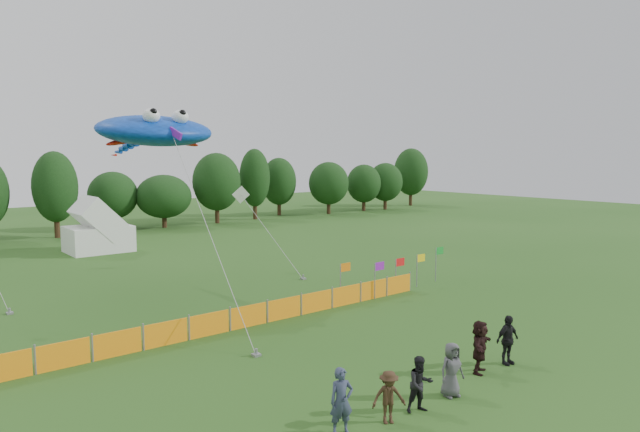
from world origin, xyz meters
TOP-DOWN VIEW (x-y plane):
  - ground at (0.00, 0.00)m, footprint 160.00×160.00m
  - treeline at (1.61, 44.93)m, footprint 104.57×8.78m
  - tent_right at (-0.52, 33.63)m, footprint 4.84×3.87m
  - barrier_fence at (-1.98, 8.75)m, footprint 21.90×0.06m
  - flag_row at (8.15, 9.05)m, footprint 8.73×0.77m
  - spectator_a at (-5.31, -1.44)m, footprint 0.81×0.67m
  - spectator_b at (-2.54, -1.95)m, footprint 1.02×0.91m
  - spectator_c at (-3.82, -1.84)m, footprint 1.18×0.99m
  - spectator_d at (3.05, -1.37)m, footprint 1.16×0.62m
  - spectator_e at (-0.88, -1.84)m, footprint 0.98×0.75m
  - spectator_f at (1.54, -1.21)m, footprint 1.85×1.32m
  - stingray_kite at (-2.91, 16.62)m, footprint 6.34×19.34m
  - small_kite_white at (5.32, 19.31)m, footprint 1.69×6.14m

SIDE VIEW (x-z plane):
  - ground at x=0.00m, z-range 0.00..0.00m
  - barrier_fence at x=-1.98m, z-range 0.00..1.00m
  - spectator_c at x=-3.82m, z-range 0.00..1.58m
  - spectator_b at x=-2.54m, z-range 0.00..1.75m
  - spectator_e at x=-0.88m, z-range 0.00..1.79m
  - spectator_d at x=3.05m, z-range 0.00..1.88m
  - spectator_a at x=-5.31m, z-range 0.00..1.91m
  - spectator_f at x=1.54m, z-range 0.00..1.93m
  - flag_row at x=8.15m, z-range 0.32..2.44m
  - tent_right at x=-0.52m, z-range 0.02..3.43m
  - small_kite_white at x=5.32m, z-range 0.92..6.63m
  - treeline at x=1.61m, z-range 0.00..8.36m
  - stingray_kite at x=-2.91m, z-range 3.96..14.18m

